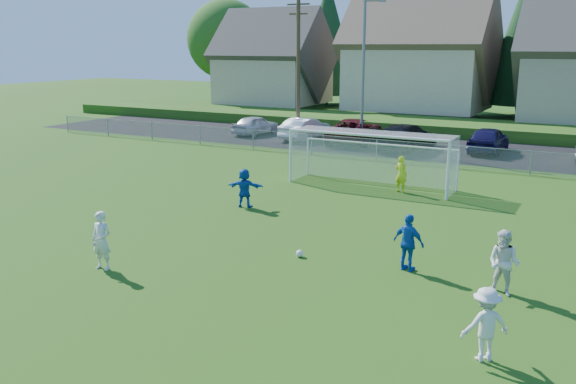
% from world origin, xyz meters
% --- Properties ---
extents(ground, '(160.00, 160.00, 0.00)m').
position_xyz_m(ground, '(0.00, 0.00, 0.00)').
color(ground, '#193D0C').
rests_on(ground, ground).
extents(asphalt_lot, '(60.00, 60.00, 0.00)m').
position_xyz_m(asphalt_lot, '(0.00, 27.50, 0.01)').
color(asphalt_lot, black).
rests_on(asphalt_lot, ground).
extents(grass_embankment, '(70.00, 6.00, 0.80)m').
position_xyz_m(grass_embankment, '(0.00, 35.00, 0.40)').
color(grass_embankment, '#1E420F').
rests_on(grass_embankment, ground).
extents(soccer_ball, '(0.22, 0.22, 0.22)m').
position_xyz_m(soccer_ball, '(1.52, 5.92, 0.11)').
color(soccer_ball, white).
rests_on(soccer_ball, ground).
extents(player_white_a, '(0.66, 0.47, 1.69)m').
position_xyz_m(player_white_a, '(-2.94, 2.36, 0.85)').
color(player_white_a, silver).
rests_on(player_white_a, ground).
extents(player_white_b, '(0.97, 0.84, 1.70)m').
position_xyz_m(player_white_b, '(7.37, 5.86, 0.85)').
color(player_white_b, silver).
rests_on(player_white_b, ground).
extents(player_white_c, '(1.14, 1.07, 1.55)m').
position_xyz_m(player_white_c, '(7.63, 2.21, 0.78)').
color(player_white_c, silver).
rests_on(player_white_c, ground).
extents(player_blue_a, '(1.04, 0.64, 1.65)m').
position_xyz_m(player_blue_a, '(4.73, 6.37, 0.82)').
color(player_blue_a, '#124CAB').
rests_on(player_blue_a, ground).
extents(player_blue_b, '(1.50, 0.82, 1.54)m').
position_xyz_m(player_blue_b, '(-3.08, 10.10, 0.77)').
color(player_blue_b, '#124CAB').
rests_on(player_blue_b, ground).
extents(goalkeeper, '(0.66, 0.52, 1.59)m').
position_xyz_m(goalkeeper, '(1.55, 15.44, 0.80)').
color(goalkeeper, '#D8EB1B').
rests_on(goalkeeper, ground).
extents(car_a, '(2.09, 4.18, 1.37)m').
position_xyz_m(car_a, '(-13.16, 27.47, 0.68)').
color(car_a, '#B9BBC1').
rests_on(car_a, ground).
extents(car_b, '(1.87, 4.58, 1.47)m').
position_xyz_m(car_b, '(-9.01, 27.07, 0.74)').
color(car_b, white).
rests_on(car_b, ground).
extents(car_c, '(3.38, 6.06, 1.60)m').
position_xyz_m(car_c, '(-5.43, 27.19, 0.80)').
color(car_c, '#550913').
rests_on(car_c, ground).
extents(car_d, '(2.92, 5.73, 1.59)m').
position_xyz_m(car_d, '(-1.70, 26.23, 0.80)').
color(car_d, black).
rests_on(car_d, ground).
extents(car_e, '(1.92, 4.56, 1.54)m').
position_xyz_m(car_e, '(2.91, 27.67, 0.77)').
color(car_e, '#15113C').
rests_on(car_e, ground).
extents(soccer_goal, '(7.42, 1.90, 2.50)m').
position_xyz_m(soccer_goal, '(0.00, 16.05, 1.63)').
color(soccer_goal, white).
rests_on(soccer_goal, ground).
extents(chainlink_fence, '(52.06, 0.06, 1.20)m').
position_xyz_m(chainlink_fence, '(0.00, 22.00, 0.63)').
color(chainlink_fence, gray).
rests_on(chainlink_fence, ground).
extents(streetlight, '(1.38, 0.18, 9.00)m').
position_xyz_m(streetlight, '(-4.45, 26.00, 4.84)').
color(streetlight, slate).
rests_on(streetlight, ground).
extents(utility_pole, '(1.60, 0.26, 10.00)m').
position_xyz_m(utility_pole, '(-9.50, 27.00, 5.15)').
color(utility_pole, '#473321').
rests_on(utility_pole, ground).
extents(houses_row, '(53.90, 11.45, 13.27)m').
position_xyz_m(houses_row, '(1.97, 42.46, 7.33)').
color(houses_row, tan).
rests_on(houses_row, ground).
extents(tree_row, '(65.98, 12.36, 13.80)m').
position_xyz_m(tree_row, '(1.04, 48.74, 6.91)').
color(tree_row, '#382616').
rests_on(tree_row, ground).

